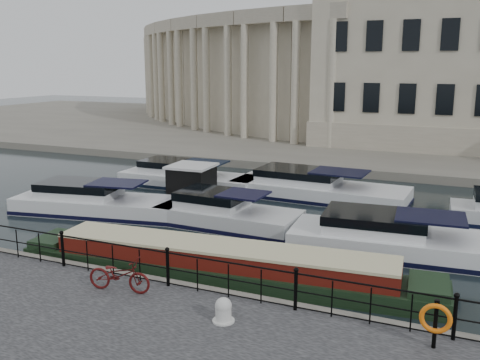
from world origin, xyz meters
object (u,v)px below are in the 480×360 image
(narrowboat, at_px, (221,268))
(life_ring_post, at_px, (436,319))
(bicycle, at_px, (119,275))
(harbour_hut, at_px, (192,187))
(mooring_bollard, at_px, (223,310))

(narrowboat, bearing_deg, life_ring_post, -27.86)
(bicycle, bearing_deg, harbour_hut, 10.61)
(mooring_bollard, distance_m, harbour_hut, 13.73)
(narrowboat, bearing_deg, bicycle, -122.86)
(narrowboat, bearing_deg, mooring_bollard, -67.98)
(life_ring_post, xyz_separation_m, harbour_hut, (-12.38, 10.90, -0.36))
(bicycle, distance_m, harbour_hut, 11.75)
(harbour_hut, bearing_deg, bicycle, -73.92)
(mooring_bollard, height_order, life_ring_post, life_ring_post)
(narrowboat, height_order, harbour_hut, harbour_hut)
(mooring_bollard, xyz_separation_m, narrowboat, (-1.87, 3.71, -0.49))
(life_ring_post, bearing_deg, mooring_bollard, -171.82)
(bicycle, bearing_deg, life_ring_post, -96.03)
(bicycle, distance_m, life_ring_post, 8.70)
(mooring_bollard, relative_size, life_ring_post, 0.54)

